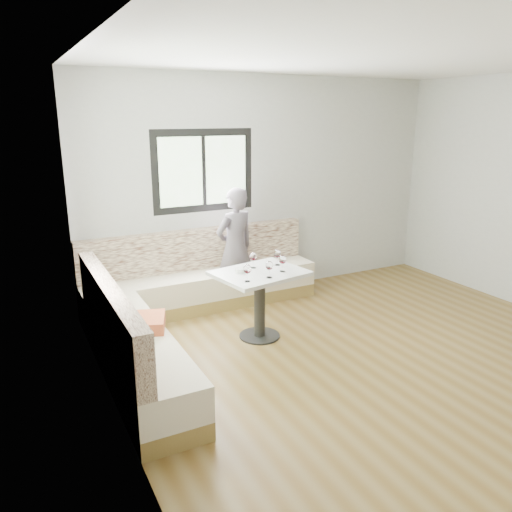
{
  "coord_description": "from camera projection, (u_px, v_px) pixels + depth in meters",
  "views": [
    {
      "loc": [
        -3.13,
        -3.23,
        2.31
      ],
      "look_at": [
        -0.82,
        1.25,
        0.88
      ],
      "focal_mm": 35.0,
      "sensor_mm": 36.0,
      "label": 1
    }
  ],
  "objects": [
    {
      "name": "person",
      "position": [
        235.0,
        248.0,
        6.09
      ],
      "size": [
        0.61,
        0.48,
        1.48
      ],
      "primitive_type": "imported",
      "rotation": [
        0.0,
        0.0,
        3.39
      ],
      "color": "#564D56",
      "rests_on": "ground"
    },
    {
      "name": "table",
      "position": [
        260.0,
        288.0,
        5.23
      ],
      "size": [
        1.0,
        0.84,
        0.74
      ],
      "rotation": [
        0.0,
        0.0,
        0.17
      ],
      "color": "black",
      "rests_on": "ground"
    },
    {
      "name": "banquette",
      "position": [
        177.0,
        305.0,
        5.38
      ],
      "size": [
        2.9,
        2.8,
        0.95
      ],
      "color": "olive",
      "rests_on": "ground"
    },
    {
      "name": "room",
      "position": [
        391.0,
        220.0,
        4.42
      ],
      "size": [
        5.01,
        5.01,
        2.81
      ],
      "color": "brown",
      "rests_on": "ground"
    },
    {
      "name": "wine_glass_b",
      "position": [
        269.0,
        266.0,
        4.96
      ],
      "size": [
        0.08,
        0.08,
        0.17
      ],
      "color": "white",
      "rests_on": "table"
    },
    {
      "name": "olive_ramekin",
      "position": [
        240.0,
        270.0,
        5.16
      ],
      "size": [
        0.1,
        0.1,
        0.04
      ],
      "color": "white",
      "rests_on": "table"
    },
    {
      "name": "wine_glass_d",
      "position": [
        253.0,
        257.0,
        5.28
      ],
      "size": [
        0.08,
        0.08,
        0.17
      ],
      "color": "white",
      "rests_on": "table"
    },
    {
      "name": "wine_glass_a",
      "position": [
        247.0,
        270.0,
        4.84
      ],
      "size": [
        0.08,
        0.08,
        0.17
      ],
      "color": "white",
      "rests_on": "table"
    },
    {
      "name": "wine_glass_e",
      "position": [
        277.0,
        254.0,
        5.38
      ],
      "size": [
        0.08,
        0.08,
        0.17
      ],
      "color": "white",
      "rests_on": "table"
    },
    {
      "name": "wine_glass_c",
      "position": [
        282.0,
        260.0,
        5.15
      ],
      "size": [
        0.08,
        0.08,
        0.17
      ],
      "color": "white",
      "rests_on": "table"
    }
  ]
}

